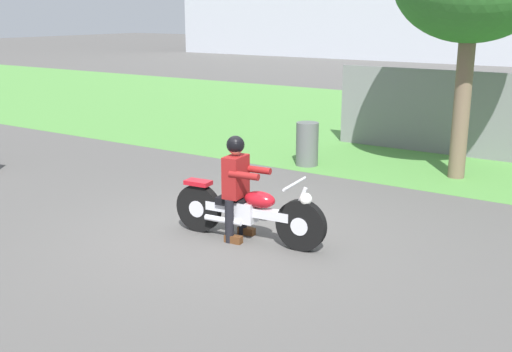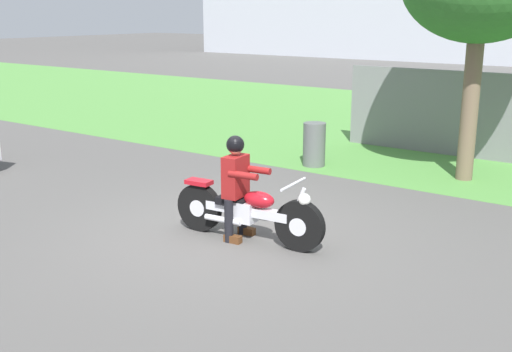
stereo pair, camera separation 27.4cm
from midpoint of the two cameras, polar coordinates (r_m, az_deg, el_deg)
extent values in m
plane|color=#565451|center=(8.62, -2.02, -5.38)|extent=(120.00, 120.00, 0.00)
cube|color=#549342|center=(17.04, 18.09, 4.09)|extent=(60.00, 12.00, 0.01)
cylinder|color=black|center=(7.96, 5.03, -4.60)|extent=(0.68, 0.19, 0.67)
cylinder|color=silver|center=(7.96, 5.03, -4.60)|extent=(0.25, 0.16, 0.24)
cylinder|color=black|center=(8.69, -4.32, -2.89)|extent=(0.68, 0.19, 0.67)
cylinder|color=silver|center=(8.69, -4.32, -2.89)|extent=(0.25, 0.16, 0.24)
cube|color=silver|center=(8.27, 0.15, -3.19)|extent=(1.25, 0.26, 0.12)
cube|color=silver|center=(8.30, -0.15, -3.27)|extent=(0.34, 0.27, 0.28)
ellipsoid|color=#B2141E|center=(8.13, 1.25, -2.18)|extent=(0.46, 0.28, 0.22)
cube|color=black|center=(8.35, -1.17, -2.31)|extent=(0.46, 0.28, 0.10)
cube|color=#B2141E|center=(8.58, -4.37, -0.56)|extent=(0.38, 0.23, 0.06)
cylinder|color=silver|center=(7.90, 4.74, -2.83)|extent=(0.26, 0.07, 0.53)
cylinder|color=silver|center=(7.84, 4.46, -0.76)|extent=(0.10, 0.66, 0.04)
sphere|color=white|center=(7.82, 5.49, -2.18)|extent=(0.16, 0.16, 0.16)
cylinder|color=silver|center=(8.35, -2.12, -4.05)|extent=(0.56, 0.13, 0.08)
cylinder|color=black|center=(8.54, -0.30, -3.47)|extent=(0.12, 0.12, 0.59)
cube|color=#593319|center=(8.60, 0.05, -5.07)|extent=(0.25, 0.12, 0.10)
cylinder|color=black|center=(8.25, -1.56, -4.15)|extent=(0.12, 0.12, 0.59)
cube|color=#593319|center=(8.30, -1.20, -5.81)|extent=(0.25, 0.12, 0.10)
cube|color=maroon|center=(8.23, -0.94, -0.02)|extent=(0.26, 0.40, 0.56)
cylinder|color=maroon|center=(8.25, 0.98, 0.58)|extent=(0.43, 0.13, 0.09)
cylinder|color=maroon|center=(7.96, -0.21, 0.06)|extent=(0.43, 0.13, 0.09)
sphere|color=#D8A884|center=(8.14, -0.95, 2.70)|extent=(0.20, 0.20, 0.20)
sphere|color=black|center=(8.13, -0.95, 2.91)|extent=(0.24, 0.24, 0.24)
cylinder|color=brown|center=(11.81, 19.71, 5.78)|extent=(0.30, 0.30, 2.58)
cylinder|color=#595E5B|center=(12.36, 6.01, 2.91)|extent=(0.45, 0.45, 0.87)
cube|color=slate|center=(13.53, 22.79, 4.88)|extent=(7.00, 0.06, 1.80)
camera|label=1|loc=(0.14, -89.05, 0.25)|focal=43.46mm
camera|label=2|loc=(0.14, 90.95, -0.25)|focal=43.46mm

